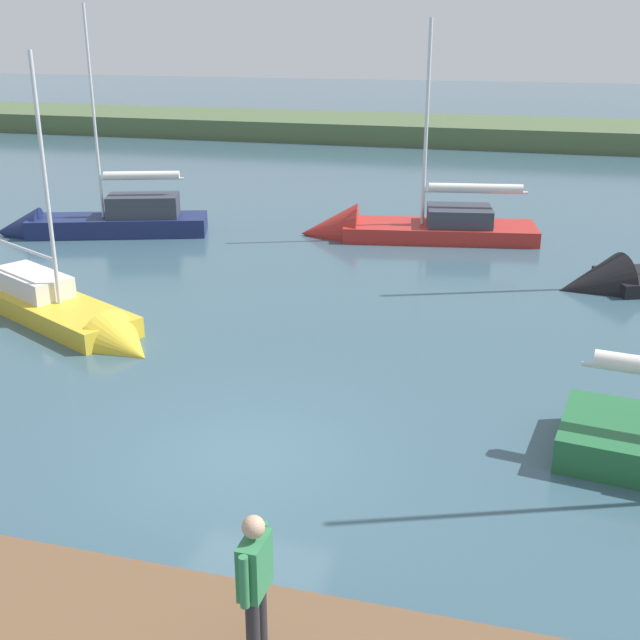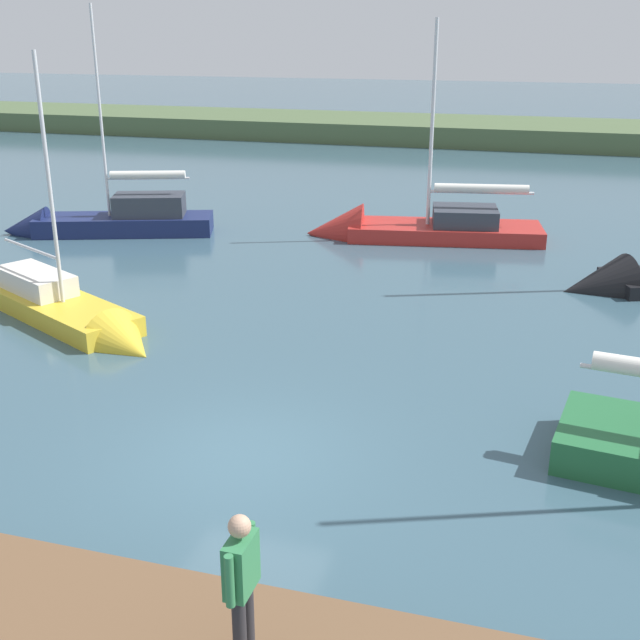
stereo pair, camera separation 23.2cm
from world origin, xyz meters
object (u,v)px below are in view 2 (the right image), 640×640
at_px(sailboat_far_right, 405,233).
at_px(sailboat_outer_mooring, 69,319).
at_px(person_on_dock, 242,579).
at_px(sailboat_near_dock, 104,225).

bearing_deg(sailboat_far_right, sailboat_outer_mooring, 49.31).
height_order(sailboat_outer_mooring, sailboat_far_right, sailboat_far_right).
relative_size(sailboat_outer_mooring, sailboat_far_right, 0.86).
relative_size(sailboat_far_right, person_on_dock, 4.79).
xyz_separation_m(sailboat_outer_mooring, sailboat_near_dock, (3.76, -7.99, 0.20)).
bearing_deg(person_on_dock, sailboat_near_dock, 125.32).
height_order(sailboat_near_dock, person_on_dock, sailboat_near_dock).
bearing_deg(sailboat_near_dock, person_on_dock, 105.32).
bearing_deg(sailboat_far_right, sailboat_near_dock, 3.25).
distance_m(sailboat_outer_mooring, sailboat_near_dock, 8.83).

